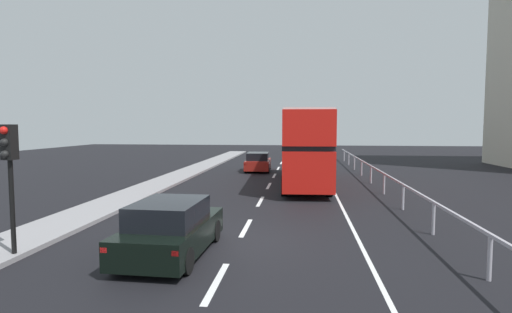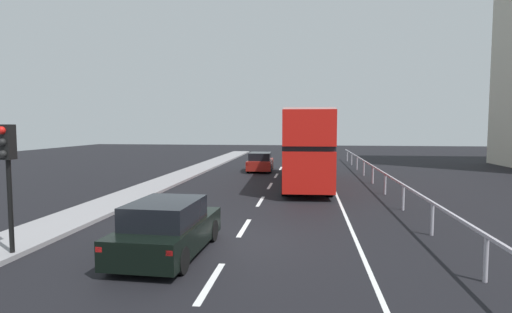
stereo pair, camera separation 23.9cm
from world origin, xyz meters
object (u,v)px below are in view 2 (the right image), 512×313
object	(u,v)px
double_decker_bus_red	(304,145)
hatchback_car_near	(168,229)
sedan_car_ahead	(260,162)
traffic_signal_pole	(7,157)

from	to	relation	value
double_decker_bus_red	hatchback_car_near	distance (m)	14.17
double_decker_bus_red	sedan_car_ahead	world-z (taller)	double_decker_bus_red
double_decker_bus_red	hatchback_car_near	world-z (taller)	double_decker_bus_red
double_decker_bus_red	sedan_car_ahead	xyz separation A→B (m)	(-3.37, 6.50, -1.62)
sedan_car_ahead	hatchback_car_near	bearing A→B (deg)	-92.41
traffic_signal_pole	sedan_car_ahead	xyz separation A→B (m)	(4.12, 20.91, -1.97)
double_decker_bus_red	traffic_signal_pole	size ratio (longest dim) A/B	3.47
traffic_signal_pole	sedan_car_ahead	size ratio (longest dim) A/B	0.82
hatchback_car_near	traffic_signal_pole	world-z (taller)	traffic_signal_pole
traffic_signal_pole	sedan_car_ahead	bearing A→B (deg)	78.86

